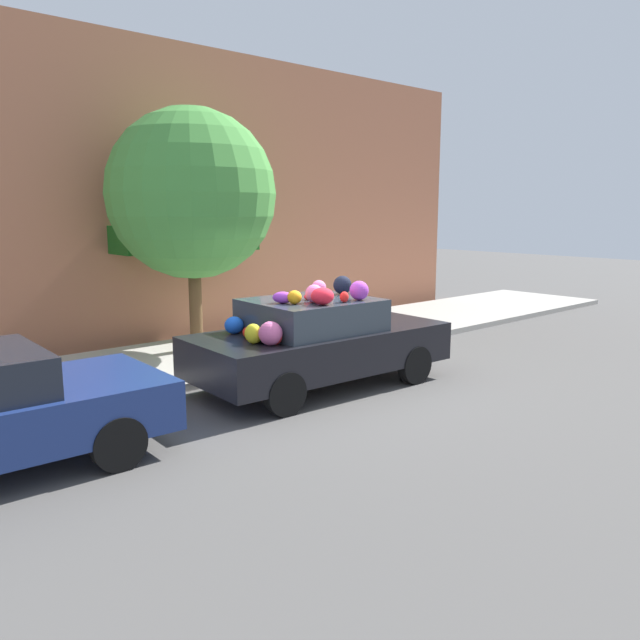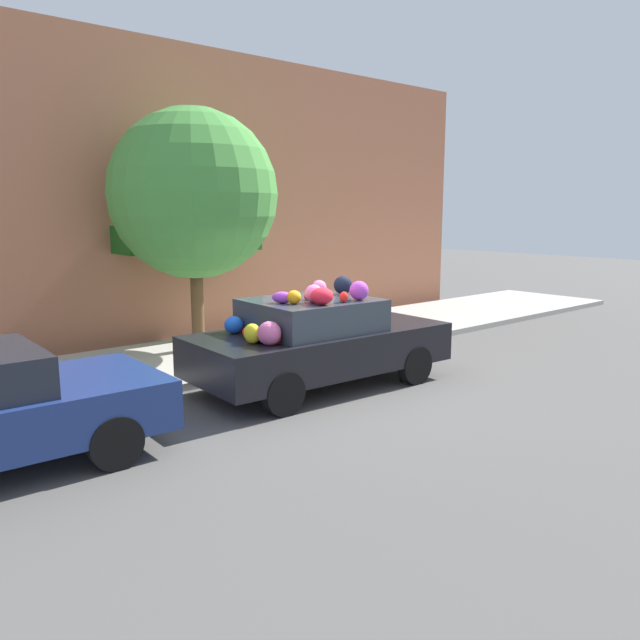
{
  "view_description": "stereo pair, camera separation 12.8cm",
  "coord_description": "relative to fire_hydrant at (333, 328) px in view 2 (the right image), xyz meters",
  "views": [
    {
      "loc": [
        -6.31,
        -7.17,
        2.75
      ],
      "look_at": [
        0.0,
        -0.01,
        1.06
      ],
      "focal_mm": 35.0,
      "sensor_mm": 36.0,
      "label": 1
    },
    {
      "loc": [
        -6.22,
        -7.26,
        2.75
      ],
      "look_at": [
        0.0,
        -0.01,
        1.06
      ],
      "focal_mm": 35.0,
      "sensor_mm": 36.0,
      "label": 2
    }
  ],
  "objects": [
    {
      "name": "street_tree",
      "position": [
        -2.14,
        1.47,
        2.57
      ],
      "size": [
        3.12,
        3.12,
        4.48
      ],
      "color": "brown",
      "rests_on": "sidewalk_curb"
    },
    {
      "name": "fire_hydrant",
      "position": [
        0.0,
        0.0,
        0.0
      ],
      "size": [
        0.2,
        0.2,
        0.7
      ],
      "color": "#B2B2B7",
      "rests_on": "sidewalk_curb"
    },
    {
      "name": "ground_plane",
      "position": [
        -1.78,
        -1.67,
        -0.47
      ],
      "size": [
        60.0,
        60.0,
        0.0
      ],
      "primitive_type": "plane",
      "color": "#565451"
    },
    {
      "name": "sidewalk_curb",
      "position": [
        -1.78,
        1.03,
        -0.41
      ],
      "size": [
        24.0,
        3.2,
        0.12
      ],
      "color": "#B2ADA3",
      "rests_on": "ground"
    },
    {
      "name": "art_car",
      "position": [
        -1.82,
        -1.69,
        0.28
      ],
      "size": [
        4.2,
        2.0,
        1.7
      ],
      "rotation": [
        0.0,
        0.0,
        -0.05
      ],
      "color": "black",
      "rests_on": "ground"
    },
    {
      "name": "building_facade",
      "position": [
        -1.77,
        3.25,
        2.56
      ],
      "size": [
        18.0,
        1.2,
        6.14
      ],
      "color": "#B26B4C",
      "rests_on": "ground"
    }
  ]
}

